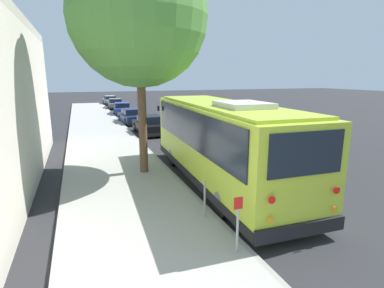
% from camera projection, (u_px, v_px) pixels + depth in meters
% --- Properties ---
extents(ground_plane, '(160.00, 160.00, 0.00)m').
position_uv_depth(ground_plane, '(245.00, 192.00, 10.87)').
color(ground_plane, '#28282B').
extents(sidewalk_slab, '(80.00, 4.22, 0.15)m').
position_uv_depth(sidewalk_slab, '(131.00, 207.00, 9.42)').
color(sidewalk_slab, '#A3A099').
rests_on(sidewalk_slab, ground).
extents(curb_strip, '(80.00, 0.14, 0.15)m').
position_uv_depth(curb_strip, '(195.00, 198.00, 10.18)').
color(curb_strip, gray).
rests_on(curb_strip, ground).
extents(shuttle_bus, '(10.00, 2.98, 3.31)m').
position_uv_depth(shuttle_bus, '(220.00, 139.00, 11.46)').
color(shuttle_bus, '#ADC633').
rests_on(shuttle_bus, ground).
extents(parked_sedan_black, '(4.30, 1.94, 1.33)m').
position_uv_depth(parked_sedan_black, '(150.00, 125.00, 21.91)').
color(parked_sedan_black, black).
rests_on(parked_sedan_black, ground).
extents(parked_sedan_navy, '(4.27, 2.02, 1.32)m').
position_uv_depth(parked_sedan_navy, '(132.00, 116.00, 26.81)').
color(parked_sedan_navy, '#19234C').
rests_on(parked_sedan_navy, ground).
extents(parked_sedan_blue, '(4.36, 2.06, 1.33)m').
position_uv_depth(parked_sedan_blue, '(122.00, 109.00, 33.01)').
color(parked_sedan_blue, navy).
rests_on(parked_sedan_blue, ground).
extents(parked_sedan_gray, '(4.56, 1.97, 1.31)m').
position_uv_depth(parked_sedan_gray, '(115.00, 104.00, 39.30)').
color(parked_sedan_gray, slate).
rests_on(parked_sedan_gray, ground).
extents(parked_sedan_silver, '(4.53, 1.90, 1.30)m').
position_uv_depth(parked_sedan_silver, '(110.00, 100.00, 45.31)').
color(parked_sedan_silver, '#A8AAAF').
rests_on(parked_sedan_silver, ground).
extents(street_tree, '(5.34, 5.34, 9.65)m').
position_uv_depth(street_tree, '(138.00, 8.00, 11.48)').
color(street_tree, brown).
rests_on(street_tree, sidewalk_slab).
extents(sign_post_near, '(0.06, 0.22, 1.35)m').
position_uv_depth(sign_post_near, '(238.00, 224.00, 6.74)').
color(sign_post_near, gray).
rests_on(sign_post_near, sidewalk_slab).
extents(sign_post_far, '(0.06, 0.06, 1.10)m').
position_uv_depth(sign_post_far, '(205.00, 199.00, 8.49)').
color(sign_post_far, gray).
rests_on(sign_post_far, sidewalk_slab).
extents(lane_stripe_mid, '(2.40, 0.14, 0.01)m').
position_uv_depth(lane_stripe_mid, '(304.00, 180.00, 12.16)').
color(lane_stripe_mid, silver).
rests_on(lane_stripe_mid, ground).
extents(lane_stripe_ahead, '(2.40, 0.14, 0.01)m').
position_uv_depth(lane_stripe_ahead, '(233.00, 148.00, 17.63)').
color(lane_stripe_ahead, silver).
rests_on(lane_stripe_ahead, ground).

